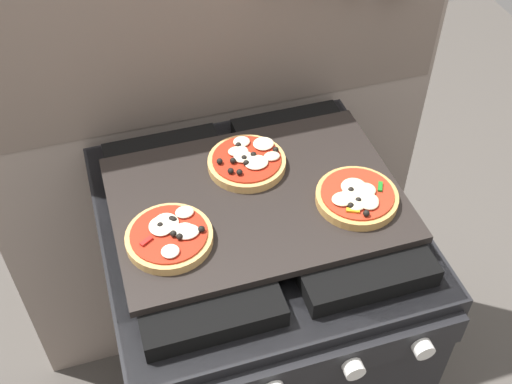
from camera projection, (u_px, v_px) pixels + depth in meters
The scene contains 6 objects.
kitchen_backsplash at pixel (216, 138), 1.51m from camera, with size 1.10×0.09×1.55m.
stove at pixel (256, 332), 1.52m from camera, with size 0.60×0.64×0.90m.
baking_tray at pixel (256, 199), 1.20m from camera, with size 0.54×0.38×0.02m, color black.
pizza_left at pixel (170, 236), 1.10m from camera, with size 0.15×0.15×0.03m.
pizza_right at pixel (357, 197), 1.17m from camera, with size 0.15×0.15×0.03m.
pizza_center at pixel (247, 161), 1.24m from camera, with size 0.15×0.15×0.03m.
Camera 1 is at (-0.25, -0.80, 1.77)m, focal length 44.50 mm.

